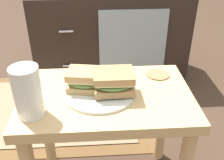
% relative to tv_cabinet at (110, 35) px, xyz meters
% --- Properties ---
extents(side_table, '(0.56, 0.36, 0.46)m').
position_rel_tv_cabinet_xyz_m(side_table, '(-0.07, -0.95, 0.08)').
color(side_table, tan).
rests_on(side_table, ground).
extents(tv_cabinet, '(0.96, 0.46, 0.58)m').
position_rel_tv_cabinet_xyz_m(tv_cabinet, '(0.00, 0.00, 0.00)').
color(tv_cabinet, black).
rests_on(tv_cabinet, ground).
extents(area_rug, '(1.03, 0.75, 0.01)m').
position_rel_tv_cabinet_xyz_m(area_rug, '(-0.33, -0.41, -0.29)').
color(area_rug, brown).
rests_on(area_rug, ground).
extents(plate, '(0.24, 0.24, 0.01)m').
position_rel_tv_cabinet_xyz_m(plate, '(-0.09, -0.94, 0.17)').
color(plate, silver).
rests_on(plate, side_table).
extents(sandwich_front, '(0.13, 0.11, 0.07)m').
position_rel_tv_cabinet_xyz_m(sandwich_front, '(-0.14, -0.93, 0.21)').
color(sandwich_front, tan).
rests_on(sandwich_front, plate).
extents(sandwich_back, '(0.14, 0.11, 0.07)m').
position_rel_tv_cabinet_xyz_m(sandwich_back, '(-0.05, -0.96, 0.22)').
color(sandwich_back, '#9E7A4C').
rests_on(sandwich_back, plate).
extents(beer_glass, '(0.08, 0.08, 0.15)m').
position_rel_tv_cabinet_xyz_m(beer_glass, '(-0.29, -1.04, 0.24)').
color(beer_glass, silver).
rests_on(beer_glass, side_table).
extents(coaster, '(0.08, 0.08, 0.01)m').
position_rel_tv_cabinet_xyz_m(coaster, '(0.12, -0.84, 0.17)').
color(coaster, '#996B47').
rests_on(coaster, side_table).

